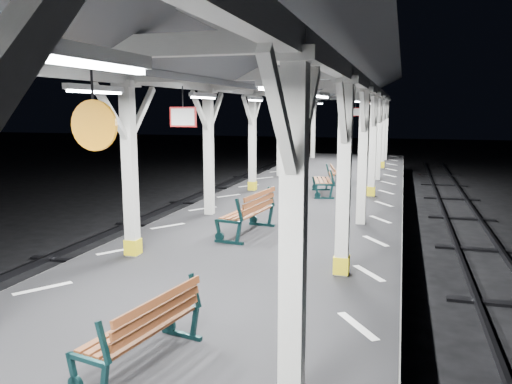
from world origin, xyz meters
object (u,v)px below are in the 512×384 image
at_px(bench_mid, 251,212).
at_px(bench_far, 326,179).
at_px(bench_near, 147,327).
at_px(bench_extra, 343,172).

bearing_deg(bench_mid, bench_far, 89.17).
distance_m(bench_near, bench_mid, 5.92).
bearing_deg(bench_far, bench_mid, -110.78).
height_order(bench_near, bench_extra, bench_near).
xyz_separation_m(bench_mid, bench_extra, (1.10, 8.34, -0.08)).
bearing_deg(bench_near, bench_extra, 98.82).
distance_m(bench_mid, bench_extra, 8.41).
xyz_separation_m(bench_mid, bench_far, (0.83, 5.76, -0.03)).
bearing_deg(bench_mid, bench_extra, 89.85).
xyz_separation_m(bench_near, bench_mid, (-0.61, 5.89, 0.07)).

